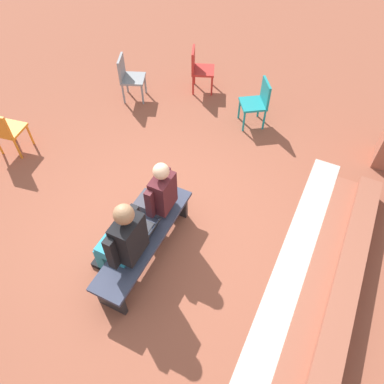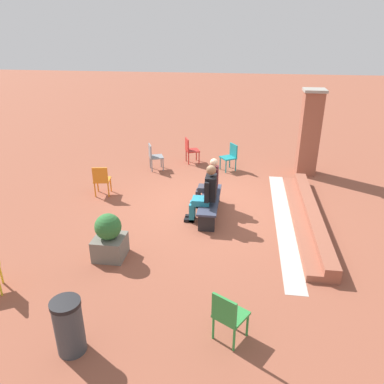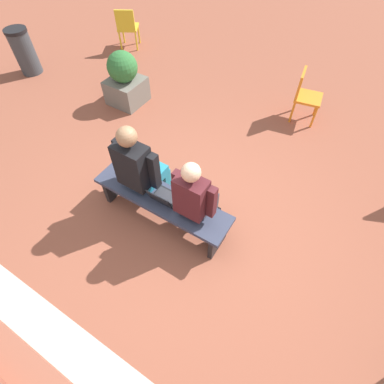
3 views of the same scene
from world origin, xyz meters
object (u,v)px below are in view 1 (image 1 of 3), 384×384
at_px(bench, 145,240).
at_px(plastic_chair_far_right, 5,129).
at_px(person_adult, 122,240).
at_px(plastic_chair_by_pillar, 199,67).
at_px(laptop, 147,231).
at_px(plastic_chair_mid_courtyard, 129,76).
at_px(person_student, 156,196).
at_px(plastic_chair_near_bench_left, 258,101).

height_order(bench, plastic_chair_far_right, plastic_chair_far_right).
distance_m(person_adult, plastic_chair_by_pillar, 4.18).
relative_size(laptop, plastic_chair_by_pillar, 0.38).
xyz_separation_m(person_adult, plastic_chair_mid_courtyard, (-3.24, -2.00, -0.26)).
bearing_deg(plastic_chair_by_pillar, person_student, 16.12).
height_order(laptop, plastic_chair_near_bench_left, plastic_chair_near_bench_left).
xyz_separation_m(bench, plastic_chair_mid_courtyard, (-2.92, -2.07, 0.13)).
bearing_deg(plastic_chair_mid_courtyard, laptop, 35.98).
bearing_deg(bench, person_adult, -12.53).
xyz_separation_m(person_student, plastic_chair_by_pillar, (-3.29, -0.95, -0.22)).
bearing_deg(bench, plastic_chair_near_bench_left, 173.98).
bearing_deg(plastic_chair_far_right, plastic_chair_near_bench_left, 126.47).
relative_size(laptop, plastic_chair_mid_courtyard, 0.38).
relative_size(plastic_chair_mid_courtyard, plastic_chair_near_bench_left, 1.00).
xyz_separation_m(person_student, plastic_chair_far_right, (-0.31, -2.93, -0.22)).
bearing_deg(plastic_chair_far_right, plastic_chair_by_pillar, 146.40).
distance_m(laptop, plastic_chair_far_right, 3.09).
height_order(plastic_chair_by_pillar, plastic_chair_mid_courtyard, same).
bearing_deg(plastic_chair_far_right, person_student, 84.01).
relative_size(person_adult, laptop, 4.39).
distance_m(bench, plastic_chair_by_pillar, 3.88).
xyz_separation_m(laptop, plastic_chair_mid_courtyard, (-2.87, -2.08, -0.02)).
bearing_deg(plastic_chair_far_right, person_adult, 69.75).
bearing_deg(plastic_chair_mid_courtyard, plastic_chair_far_right, -23.34).
height_order(laptop, plastic_chair_by_pillar, plastic_chair_by_pillar).
distance_m(plastic_chair_by_pillar, plastic_chair_far_right, 3.58).
distance_m(bench, plastic_chair_near_bench_left, 3.25).
xyz_separation_m(person_adult, plastic_chair_by_pillar, (-4.06, -0.95, -0.26)).
bearing_deg(person_student, plastic_chair_far_right, -95.99).
bearing_deg(laptop, plastic_chair_near_bench_left, 174.10).
xyz_separation_m(bench, laptop, (-0.05, 0.01, 0.15)).
bearing_deg(laptop, plastic_chair_by_pillar, -164.44).
xyz_separation_m(laptop, plastic_chair_far_right, (-0.71, -3.01, -0.02)).
distance_m(person_student, plastic_chair_by_pillar, 3.43).
relative_size(person_student, plastic_chair_near_bench_left, 1.55).
height_order(person_adult, plastic_chair_far_right, person_adult).
xyz_separation_m(laptop, plastic_chair_by_pillar, (-3.69, -1.03, -0.02)).
height_order(bench, laptop, laptop).
bearing_deg(plastic_chair_by_pillar, plastic_chair_mid_courtyard, -51.80).
relative_size(person_student, laptop, 4.06).
height_order(bench, plastic_chair_near_bench_left, plastic_chair_near_bench_left).
height_order(person_student, laptop, person_student).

